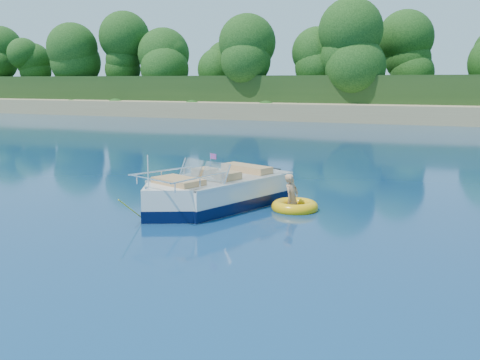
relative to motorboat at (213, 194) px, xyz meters
The scene contains 6 objects.
ground 3.66m from the motorboat, 38.84° to the right, with size 160.00×160.00×0.00m, color #091B42.
shoreline 61.56m from the motorboat, 87.36° to the left, with size 170.00×59.00×6.00m.
treeline 39.18m from the motorboat, 85.76° to the left, with size 150.00×7.12×8.19m.
motorboat is the anchor object (origin of this frame).
tow_tube 2.30m from the motorboat, 14.57° to the left, with size 1.69×1.69×0.34m.
boy 2.24m from the motorboat, 16.53° to the left, with size 0.51×0.34×1.40m, color tan.
Camera 1 is at (3.30, -10.95, 3.48)m, focal length 40.00 mm.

